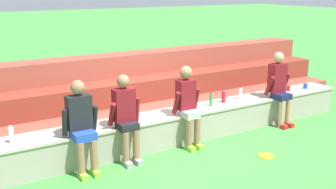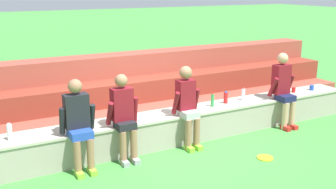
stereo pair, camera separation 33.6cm
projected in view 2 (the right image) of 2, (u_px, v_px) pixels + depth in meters
ground_plane at (176, 148)px, 7.05m from camera, size 80.00×80.00×0.00m
stone_seating_wall at (169, 127)px, 7.21m from camera, size 8.17×0.60×0.55m
brick_bleachers at (133, 94)px, 8.49m from camera, size 9.76×1.74×1.33m
person_far_left at (79, 122)px, 6.03m from camera, size 0.54×0.52×1.41m
person_left_of_center at (124, 115)px, 6.38m from camera, size 0.51×0.48×1.40m
person_center at (188, 104)px, 6.93m from camera, size 0.49×0.51×1.41m
person_right_of_center at (283, 88)px, 7.93m from camera, size 0.52×0.53×1.47m
water_bottle_near_right at (10, 132)px, 5.88m from camera, size 0.08×0.08×0.26m
water_bottle_mid_left at (212, 100)px, 7.51m from camera, size 0.06×0.06×0.26m
water_bottle_center_gap at (243, 94)px, 7.93m from camera, size 0.07×0.07×0.25m
water_bottle_mid_right at (226, 98)px, 7.72m from camera, size 0.08×0.08×0.23m
plastic_cup_middle at (294, 90)px, 8.52m from camera, size 0.08×0.08×0.10m
plastic_cup_right_end at (312, 88)px, 8.69m from camera, size 0.09×0.09×0.11m
frisbee at (265, 158)px, 6.61m from camera, size 0.26×0.26×0.02m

